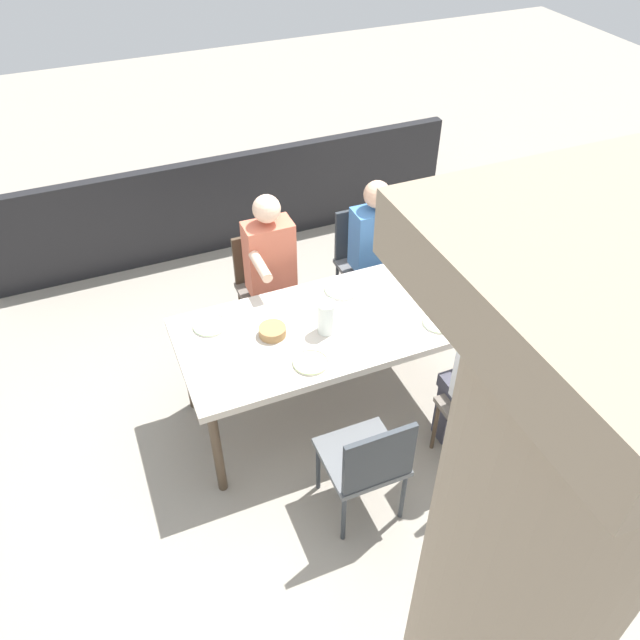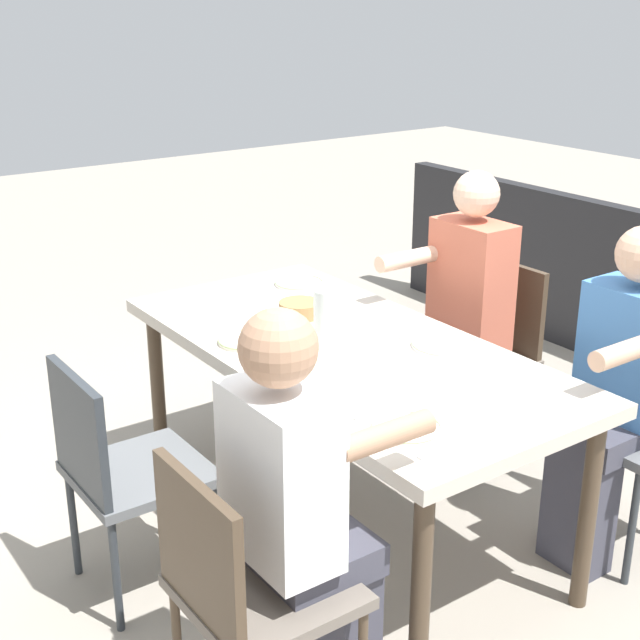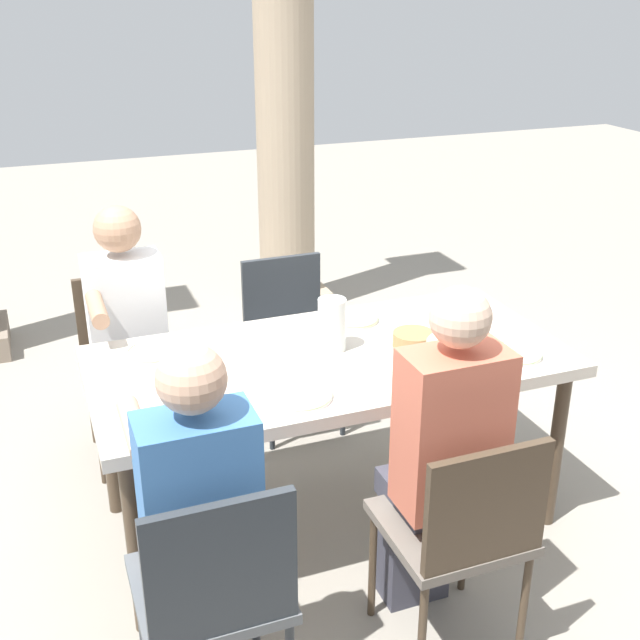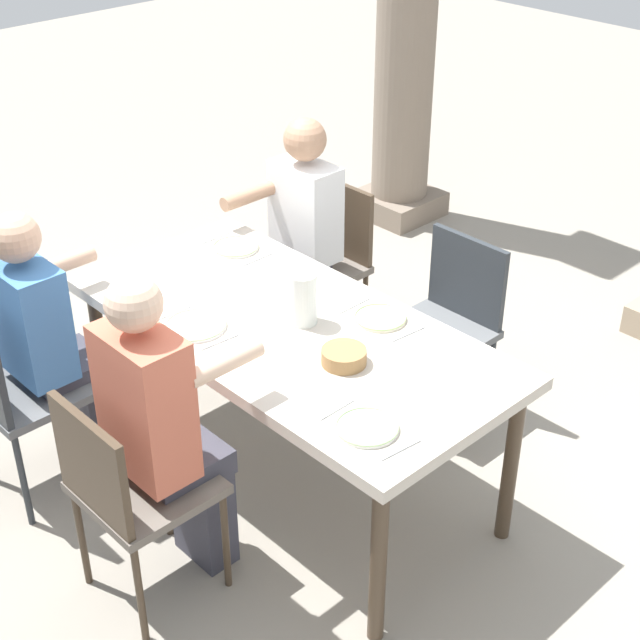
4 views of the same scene
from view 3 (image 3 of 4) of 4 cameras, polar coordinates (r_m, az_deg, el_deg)
ground_plane at (r=3.58m, az=0.66°, el=-13.84°), size 16.00×16.00×0.00m
dining_table at (r=3.20m, az=0.72°, el=-3.65°), size 1.89×0.91×0.78m
chair_west_north at (r=3.91m, az=-13.67°, el=-2.36°), size 0.44×0.44×0.87m
chair_west_south at (r=2.43m, az=-7.61°, el=-18.63°), size 0.44×0.44×0.92m
chair_mid_north at (r=4.07m, az=-2.19°, el=-0.81°), size 0.44×0.44×0.86m
chair_mid_south at (r=2.69m, az=10.21°, el=-14.47°), size 0.44×0.44×0.89m
diner_woman_green at (r=3.66m, az=-13.54°, el=-1.21°), size 0.35×0.49×1.27m
diner_man_white at (r=2.49m, az=-8.91°, el=-13.57°), size 0.35×0.49×1.26m
diner_guest_third at (r=2.71m, az=8.66°, el=-9.55°), size 0.35×0.49×1.32m
stone_column_centre at (r=5.32m, az=-2.57°, el=15.80°), size 0.50×0.50×2.99m
plate_0 at (r=3.25m, az=-11.88°, el=-2.25°), size 0.21×0.21×0.02m
fork_0 at (r=3.24m, az=-14.48°, el=-2.73°), size 0.02×0.17×0.01m
spoon_0 at (r=3.28m, az=-9.30°, el=-1.96°), size 0.02×0.17×0.01m
plate_1 at (r=2.86m, az=-1.54°, el=-5.44°), size 0.25×0.25×0.02m
fork_1 at (r=2.82m, az=-4.43°, el=-6.04°), size 0.02×0.17×0.01m
spoon_1 at (r=2.91m, az=1.26°, el=-5.04°), size 0.03×0.17×0.01m
plate_2 at (r=3.49m, az=2.50°, el=0.08°), size 0.21×0.21×0.02m
fork_2 at (r=3.44m, az=0.20°, el=-0.36°), size 0.02×0.17×0.01m
spoon_2 at (r=3.55m, az=4.72°, el=0.33°), size 0.03×0.17×0.01m
plate_3 at (r=3.26m, az=13.81°, el=-2.36°), size 0.22×0.22×0.02m
fork_3 at (r=3.19m, az=11.55°, el=-2.89°), size 0.02×0.17×0.01m
spoon_3 at (r=3.35m, az=15.93°, el=-2.03°), size 0.03×0.17×0.01m
water_pitcher at (r=3.19m, az=0.86°, el=-0.52°), size 0.11×0.11×0.22m
bread_basket at (r=3.27m, az=6.73°, el=-1.39°), size 0.17×0.17×0.06m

